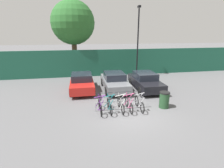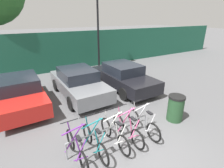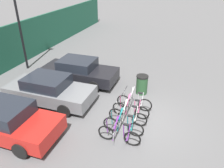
{
  "view_description": "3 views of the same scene",
  "coord_description": "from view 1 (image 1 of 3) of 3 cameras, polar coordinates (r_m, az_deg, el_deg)",
  "views": [
    {
      "loc": [
        -2.69,
        -8.92,
        4.6
      ],
      "look_at": [
        -0.59,
        2.68,
        1.06
      ],
      "focal_mm": 28.0,
      "sensor_mm": 36.0,
      "label": 1
    },
    {
      "loc": [
        -2.85,
        -3.31,
        3.84
      ],
      "look_at": [
        0.66,
        2.49,
        1.2
      ],
      "focal_mm": 28.0,
      "sensor_mm": 36.0,
      "label": 2
    },
    {
      "loc": [
        -7.85,
        -1.31,
        5.97
      ],
      "look_at": [
        0.68,
        1.62,
        1.19
      ],
      "focal_mm": 35.0,
      "sensor_mm": 36.0,
      "label": 3
    }
  ],
  "objects": [
    {
      "name": "bicycle_white",
      "position": [
        10.58,
        2.88,
        -6.83
      ],
      "size": [
        0.68,
        1.71,
        1.05
      ],
      "rotation": [
        0.0,
        0.0,
        0.06
      ],
      "color": "black",
      "rests_on": "ground"
    },
    {
      "name": "car_red",
      "position": [
        14.25,
        -9.81,
        0.53
      ],
      "size": [
        1.91,
        4.12,
        1.4
      ],
      "color": "red",
      "rests_on": "ground"
    },
    {
      "name": "bicycle_purple",
      "position": [
        10.39,
        -3.88,
        -7.31
      ],
      "size": [
        0.68,
        1.71,
        1.05
      ],
      "rotation": [
        0.0,
        0.0,
        -0.01
      ],
      "color": "black",
      "rests_on": "ground"
    },
    {
      "name": "car_grey",
      "position": [
        14.36,
        0.85,
        0.91
      ],
      "size": [
        1.91,
        4.34,
        1.4
      ],
      "color": "slate",
      "rests_on": "ground"
    },
    {
      "name": "tree_behind_hoarding",
      "position": [
        20.24,
        -12.64,
        18.86
      ],
      "size": [
        4.67,
        4.67,
        7.87
      ],
      "color": "brown",
      "rests_on": "ground"
    },
    {
      "name": "ground_plane",
      "position": [
        10.38,
        5.91,
        -9.68
      ],
      "size": [
        120.0,
        120.0,
        0.0
      ],
      "primitive_type": "plane",
      "color": "#59595B"
    },
    {
      "name": "bike_rack",
      "position": [
        10.67,
        2.51,
        -6.05
      ],
      "size": [
        2.96,
        0.04,
        0.57
      ],
      "color": "gray",
      "rests_on": "ground"
    },
    {
      "name": "lamp_post",
      "position": [
        18.38,
        8.45,
        14.25
      ],
      "size": [
        0.24,
        0.44,
        7.02
      ],
      "color": "black",
      "rests_on": "ground"
    },
    {
      "name": "bicycle_pink",
      "position": [
        10.7,
        5.55,
        -6.61
      ],
      "size": [
        0.68,
        1.71,
        1.05
      ],
      "rotation": [
        0.0,
        0.0,
        -0.05
      ],
      "color": "black",
      "rests_on": "ground"
    },
    {
      "name": "trash_bin",
      "position": [
        11.44,
        16.69,
        -4.94
      ],
      "size": [
        0.63,
        0.63,
        1.03
      ],
      "color": "#234728",
      "rests_on": "ground"
    },
    {
      "name": "bicycle_teal",
      "position": [
        10.46,
        -0.81,
        -7.1
      ],
      "size": [
        0.68,
        1.71,
        1.05
      ],
      "rotation": [
        0.0,
        0.0,
        -0.02
      ],
      "color": "black",
      "rests_on": "ground"
    },
    {
      "name": "car_black",
      "position": [
        14.69,
        10.76,
        0.98
      ],
      "size": [
        1.91,
        4.35,
        1.4
      ],
      "color": "black",
      "rests_on": "ground"
    },
    {
      "name": "bicycle_silver",
      "position": [
        10.89,
        8.93,
        -6.32
      ],
      "size": [
        0.68,
        1.71,
        1.05
      ],
      "rotation": [
        0.0,
        0.0,
        0.04
      ],
      "color": "black",
      "rests_on": "ground"
    },
    {
      "name": "hoarding_wall",
      "position": [
        18.88,
        -1.96,
        6.95
      ],
      "size": [
        36.0,
        0.16,
        2.81
      ],
      "primitive_type": "cube",
      "color": "#19513D",
      "rests_on": "ground"
    }
  ]
}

